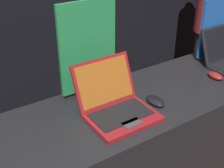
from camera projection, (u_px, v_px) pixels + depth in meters
name	position (u px, v px, depth m)	size (l,w,h in m)	color
laptop_middle	(115.00, 103.00, 1.51)	(0.32, 0.34, 0.24)	maroon
mouse_middle	(155.00, 101.00, 1.61)	(0.07, 0.12, 0.03)	black
promo_stand_middle	(88.00, 51.00, 1.60)	(0.32, 0.07, 0.50)	black
mouse_back	(215.00, 76.00, 1.85)	(0.06, 0.10, 0.04)	maroon
promo_stand_back	(217.00, 29.00, 2.04)	(0.30, 0.07, 0.40)	black
person_bystander	(211.00, 24.00, 3.02)	(0.33, 0.33, 1.73)	#282833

